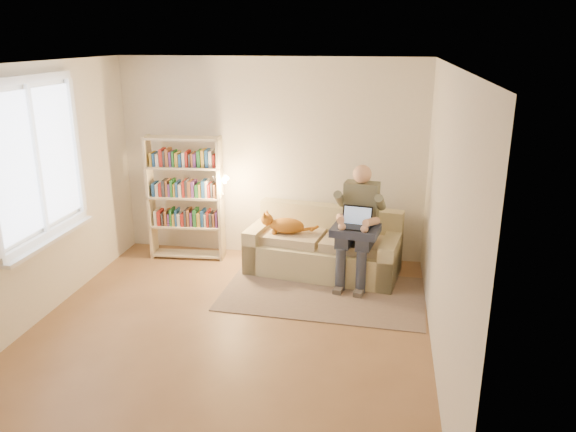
% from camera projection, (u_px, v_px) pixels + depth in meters
% --- Properties ---
extents(floor, '(4.50, 4.50, 0.00)m').
position_uv_depth(floor, '(226.00, 334.00, 5.60)').
color(floor, brown).
rests_on(floor, ground).
extents(ceiling, '(4.00, 4.50, 0.02)m').
position_uv_depth(ceiling, '(216.00, 65.00, 4.80)').
color(ceiling, white).
rests_on(ceiling, wall_back).
extents(wall_left, '(0.02, 4.50, 2.60)m').
position_uv_depth(wall_left, '(26.00, 199.00, 5.53)').
color(wall_left, silver).
rests_on(wall_left, floor).
extents(wall_right, '(0.02, 4.50, 2.60)m').
position_uv_depth(wall_right, '(444.00, 221.00, 4.87)').
color(wall_right, silver).
rests_on(wall_right, floor).
extents(wall_back, '(4.00, 0.02, 2.60)m').
position_uv_depth(wall_back, '(271.00, 160.00, 7.31)').
color(wall_back, silver).
rests_on(wall_back, floor).
extents(wall_front, '(4.00, 0.02, 2.60)m').
position_uv_depth(wall_front, '(106.00, 328.00, 3.09)').
color(wall_front, silver).
rests_on(wall_front, floor).
extents(window, '(0.12, 1.52, 1.69)m').
position_uv_depth(window, '(42.00, 187.00, 5.69)').
color(window, white).
rests_on(window, wall_left).
extents(sofa, '(1.95, 1.10, 0.79)m').
position_uv_depth(sofa, '(324.00, 250.00, 7.01)').
color(sofa, '#C2B689').
rests_on(sofa, floor).
extents(person, '(0.49, 0.69, 1.41)m').
position_uv_depth(person, '(358.00, 219.00, 6.59)').
color(person, '#696D58').
rests_on(person, sofa).
extents(cat, '(0.67, 0.29, 0.24)m').
position_uv_depth(cat, '(287.00, 225.00, 6.95)').
color(cat, orange).
rests_on(cat, sofa).
extents(blanket, '(0.60, 0.51, 0.09)m').
position_uv_depth(blanket, '(356.00, 230.00, 6.49)').
color(blanket, '#252C42').
rests_on(blanket, person).
extents(laptop, '(0.38, 0.32, 0.30)m').
position_uv_depth(laptop, '(356.00, 222.00, 6.47)').
color(laptop, black).
rests_on(laptop, blanket).
extents(bookshelf, '(1.10, 0.32, 1.64)m').
position_uv_depth(bookshelf, '(185.00, 192.00, 7.28)').
color(bookshelf, beige).
rests_on(bookshelf, floor).
extents(rug, '(2.35, 1.45, 0.01)m').
position_uv_depth(rug, '(323.00, 294.00, 6.46)').
color(rug, '#836E5F').
rests_on(rug, floor).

